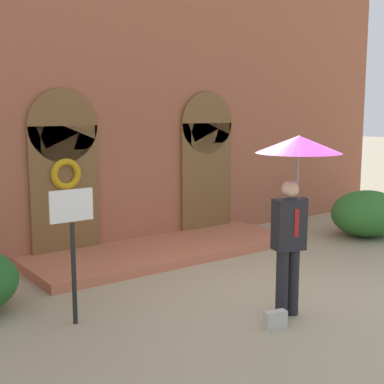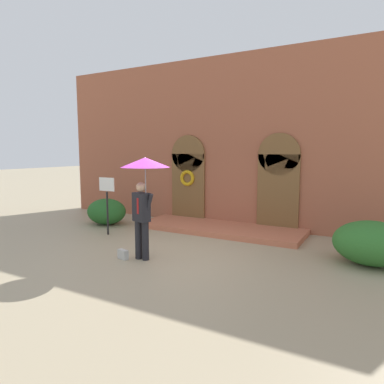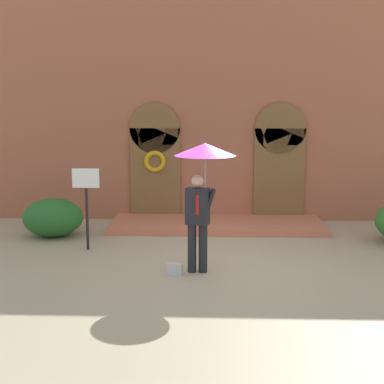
# 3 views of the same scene
# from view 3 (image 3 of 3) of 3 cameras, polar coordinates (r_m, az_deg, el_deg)

# --- Properties ---
(ground_plane) EXTENTS (80.00, 80.00, 0.00)m
(ground_plane) POSITION_cam_3_polar(r_m,az_deg,el_deg) (10.27, 2.81, -7.84)
(ground_plane) COLOR tan
(building_facade) EXTENTS (14.00, 2.30, 5.60)m
(building_facade) POSITION_cam_3_polar(r_m,az_deg,el_deg) (13.95, 2.71, 8.01)
(building_facade) COLOR #9E563D
(building_facade) RESTS_ON ground
(person_with_umbrella) EXTENTS (1.10, 1.10, 2.36)m
(person_with_umbrella) POSITION_cam_3_polar(r_m,az_deg,el_deg) (9.47, 1.20, 2.53)
(person_with_umbrella) COLOR black
(person_with_umbrella) RESTS_ON ground
(handbag) EXTENTS (0.30, 0.19, 0.22)m
(handbag) POSITION_cam_3_polar(r_m,az_deg,el_deg) (9.69, -1.86, -8.24)
(handbag) COLOR #B7B7B2
(handbag) RESTS_ON ground
(sign_post) EXTENTS (0.56, 0.06, 1.72)m
(sign_post) POSITION_cam_3_polar(r_m,az_deg,el_deg) (11.28, -11.21, -0.34)
(sign_post) COLOR black
(sign_post) RESTS_ON ground
(shrub_left) EXTENTS (1.38, 1.18, 0.88)m
(shrub_left) POSITION_cam_3_polar(r_m,az_deg,el_deg) (12.71, -14.61, -2.65)
(shrub_left) COLOR #235B23
(shrub_left) RESTS_ON ground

